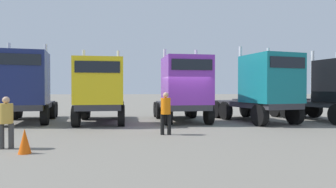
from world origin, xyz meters
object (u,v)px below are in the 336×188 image
(semi_truck_navy, at_px, (25,87))
(semi_truck_yellow, at_px, (100,90))
(semi_truck_purple, at_px, (184,88))
(traffic_cone_near, at_px, (25,141))
(semi_truck_teal, at_px, (264,87))
(visitor_in_hivis, at_px, (166,110))
(visitor_with_camera, at_px, (6,119))
(semi_truck_black, at_px, (335,90))

(semi_truck_navy, xyz_separation_m, semi_truck_yellow, (4.08, -0.53, -0.16))
(semi_truck_navy, xyz_separation_m, semi_truck_purple, (8.67, -0.24, -0.07))
(semi_truck_navy, distance_m, traffic_cone_near, 8.32)
(semi_truck_teal, bearing_deg, traffic_cone_near, -69.79)
(semi_truck_teal, relative_size, visitor_in_hivis, 3.53)
(visitor_with_camera, xyz_separation_m, traffic_cone_near, (0.85, -0.77, -0.58))
(visitor_in_hivis, bearing_deg, semi_truck_black, -60.29)
(semi_truck_teal, bearing_deg, visitor_with_camera, -74.87)
(semi_truck_teal, bearing_deg, semi_truck_black, 77.50)
(semi_truck_purple, bearing_deg, visitor_with_camera, -49.25)
(semi_truck_purple, xyz_separation_m, visitor_in_hivis, (-1.41, -4.31, -0.91))
(semi_truck_teal, distance_m, visitor_in_hivis, 6.90)
(semi_truck_black, distance_m, visitor_in_hivis, 10.68)
(traffic_cone_near, bearing_deg, semi_truck_yellow, 80.54)
(semi_truck_purple, xyz_separation_m, semi_truck_teal, (4.38, -0.69, 0.06))
(semi_truck_navy, height_order, visitor_in_hivis, semi_truck_navy)
(semi_truck_yellow, height_order, traffic_cone_near, semi_truck_yellow)
(traffic_cone_near, bearing_deg, semi_truck_purple, 51.98)
(semi_truck_purple, height_order, semi_truck_black, semi_truck_purple)
(semi_truck_purple, relative_size, semi_truck_black, 0.92)
(traffic_cone_near, bearing_deg, semi_truck_teal, 33.40)
(semi_truck_navy, height_order, semi_truck_yellow, semi_truck_navy)
(semi_truck_navy, xyz_separation_m, visitor_in_hivis, (7.26, -4.55, -0.97))
(semi_truck_teal, xyz_separation_m, visitor_in_hivis, (-5.79, -3.62, -0.96))
(semi_truck_teal, xyz_separation_m, traffic_cone_near, (-10.15, -6.70, -1.62))
(semi_truck_navy, distance_m, semi_truck_teal, 13.08)
(semi_truck_yellow, relative_size, semi_truck_black, 0.94)
(semi_truck_navy, distance_m, semi_truck_purple, 8.67)
(semi_truck_purple, xyz_separation_m, semi_truck_black, (8.59, -0.63, -0.07))
(semi_truck_black, xyz_separation_m, traffic_cone_near, (-14.36, -6.75, -1.48))
(visitor_with_camera, height_order, traffic_cone_near, visitor_with_camera)
(visitor_in_hivis, bearing_deg, semi_truck_purple, -8.56)
(semi_truck_yellow, relative_size, visitor_in_hivis, 3.49)
(semi_truck_yellow, relative_size, visitor_with_camera, 3.73)
(semi_truck_teal, height_order, visitor_in_hivis, semi_truck_teal)
(semi_truck_teal, bearing_deg, visitor_in_hivis, -71.17)
(semi_truck_yellow, bearing_deg, visitor_in_hivis, 34.44)
(semi_truck_purple, distance_m, traffic_cone_near, 9.50)
(semi_truck_navy, relative_size, traffic_cone_near, 8.46)
(visitor_with_camera, bearing_deg, visitor_in_hivis, -71.26)
(semi_truck_yellow, bearing_deg, traffic_cone_near, -13.38)
(semi_truck_black, bearing_deg, semi_truck_yellow, -105.02)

